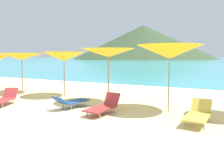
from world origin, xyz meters
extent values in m
cube|color=beige|center=(0.00, 10.00, -0.15)|extent=(50.00, 100.00, 0.30)
cube|color=#38B7CC|center=(0.00, 230.07, 0.01)|extent=(650.00, 440.00, 0.02)
cone|color=#384C2D|center=(-46.76, 147.42, 11.78)|extent=(98.04, 98.04, 23.56)
cylinder|color=#9E7F59|center=(-3.88, 3.96, 1.02)|extent=(0.04, 0.04, 2.03)
cone|color=yellow|center=(-3.88, 3.96, 1.95)|extent=(2.23, 2.23, 0.35)
sphere|color=#9E7F59|center=(-3.88, 3.96, 2.06)|extent=(0.07, 0.07, 0.07)
cylinder|color=#9E7F59|center=(-1.36, 4.25, 1.03)|extent=(0.04, 0.04, 2.06)
cone|color=yellow|center=(-1.36, 4.25, 1.94)|extent=(2.20, 2.20, 0.44)
sphere|color=#9E7F59|center=(-1.36, 4.25, 2.09)|extent=(0.07, 0.07, 0.07)
cylinder|color=#9E7F59|center=(1.29, 3.78, 1.09)|extent=(0.05, 0.05, 2.19)
cone|color=yellow|center=(1.29, 3.78, 2.10)|extent=(2.30, 2.30, 0.35)
sphere|color=#9E7F59|center=(1.29, 3.78, 2.22)|extent=(0.07, 0.07, 0.07)
cylinder|color=#9E7F59|center=(3.83, 3.50, 1.12)|extent=(0.04, 0.04, 2.23)
cone|color=yellow|center=(3.83, 3.50, 2.11)|extent=(2.34, 2.34, 0.48)
sphere|color=#9E7F59|center=(3.83, 3.50, 2.26)|extent=(0.07, 0.07, 0.07)
cube|color=#1E478C|center=(0.46, 2.63, 0.23)|extent=(0.71, 1.16, 0.05)
cube|color=#1E478C|center=(0.33, 1.91, 0.37)|extent=(0.57, 0.51, 0.32)
cylinder|color=gray|center=(0.74, 2.92, 0.10)|extent=(0.04, 0.04, 0.21)
cylinder|color=gray|center=(0.30, 3.00, 0.10)|extent=(0.04, 0.04, 0.21)
cylinder|color=gray|center=(0.61, 2.18, 0.10)|extent=(0.04, 0.04, 0.21)
cylinder|color=gray|center=(0.17, 2.26, 0.10)|extent=(0.04, 0.04, 0.21)
cube|color=#A53333|center=(1.89, 2.06, 0.21)|extent=(0.74, 1.25, 0.05)
cube|color=#A53333|center=(1.97, 2.76, 0.43)|extent=(0.60, 0.33, 0.45)
cylinder|color=gray|center=(1.59, 1.72, 0.09)|extent=(0.04, 0.04, 0.19)
cylinder|color=gray|center=(2.10, 1.66, 0.09)|extent=(0.04, 0.04, 0.19)
cylinder|color=gray|center=(1.69, 2.55, 0.09)|extent=(0.04, 0.04, 0.19)
cylinder|color=gray|center=(2.20, 2.49, 0.09)|extent=(0.04, 0.04, 0.19)
cube|color=#A53333|center=(-2.25, 1.47, 0.23)|extent=(0.97, 1.26, 0.05)
cube|color=#A53333|center=(-2.50, 2.11, 0.42)|extent=(0.63, 0.47, 0.41)
cylinder|color=gray|center=(-1.88, 1.25, 0.10)|extent=(0.04, 0.04, 0.20)
cylinder|color=gray|center=(-2.64, 1.78, 0.10)|extent=(0.04, 0.04, 0.20)
cylinder|color=gray|center=(-2.17, 1.97, 0.10)|extent=(0.04, 0.04, 0.20)
cube|color=#D8BF4C|center=(4.89, 2.32, 0.24)|extent=(0.70, 1.19, 0.05)
cube|color=#D8BF4C|center=(4.95, 3.01, 0.43)|extent=(0.60, 0.32, 0.42)
cylinder|color=gray|center=(4.61, 1.98, 0.11)|extent=(0.04, 0.04, 0.21)
cylinder|color=gray|center=(5.12, 1.94, 0.11)|extent=(0.04, 0.04, 0.21)
cylinder|color=gray|center=(4.67, 2.78, 0.11)|extent=(0.04, 0.04, 0.21)
cylinder|color=gray|center=(5.19, 2.74, 0.11)|extent=(0.04, 0.04, 0.21)
camera|label=1|loc=(5.59, -4.38, 1.95)|focal=36.26mm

